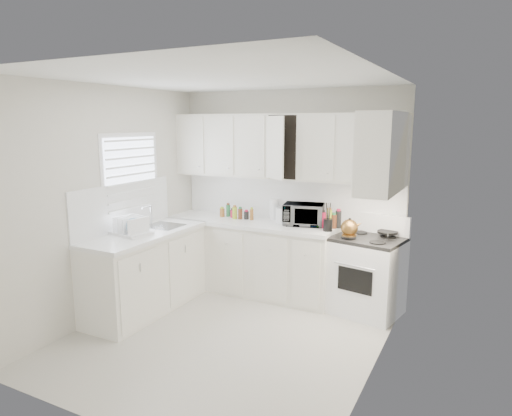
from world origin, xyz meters
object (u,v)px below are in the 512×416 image
Objects in this scene: microwave at (304,212)px; rice_cooker at (284,214)px; stove at (367,265)px; dish_rack at (131,224)px; utensil_crock at (328,217)px; tea_kettle at (349,227)px.

microwave reaches higher than rice_cooker.
dish_rack is at bearing -141.99° from stove.
rice_cooker is 0.52× the size of dish_rack.
utensil_crock reaches higher than stove.
microwave is at bearing 155.11° from utensil_crock.
rice_cooker is at bearing 158.91° from microwave.
microwave is 0.28m from rice_cooker.
dish_rack is (-1.94, -1.16, -0.06)m from utensil_crock.
tea_kettle is 2.46m from dish_rack.
utensil_crock is 0.81× the size of dish_rack.
microwave is 2.16× the size of rice_cooker.
rice_cooker reaches higher than tea_kettle.
stove is at bearing 36.42° from dish_rack.
utensil_crock reaches higher than dish_rack.
stove is 2.41× the size of microwave.
dish_rack is at bearing -152.95° from microwave.
stove is at bearing 26.30° from tea_kettle.
tea_kettle is 1.07× the size of rice_cooker.
rice_cooker is at bearing 147.30° from tea_kettle.
dish_rack reaches higher than rice_cooker.
microwave is 0.41m from utensil_crock.
microwave is 2.06m from dish_rack.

